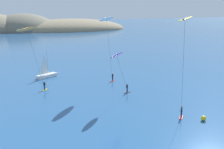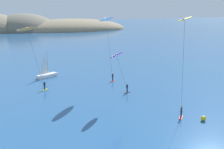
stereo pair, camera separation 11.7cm
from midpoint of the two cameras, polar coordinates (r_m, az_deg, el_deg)
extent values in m
ellipsoid|color=#6B6656|center=(192.66, -17.42, 8.55)|extent=(42.38, 43.35, 21.55)
ellipsoid|color=#84755B|center=(192.04, -8.35, 9.01)|extent=(76.42, 43.82, 14.41)
cube|color=white|center=(62.31, -13.01, -0.24)|extent=(4.88, 3.55, 0.70)
cone|color=white|center=(63.82, -11.36, 0.17)|extent=(2.21, 1.63, 0.67)
cylinder|color=#B2B2B7|center=(61.90, -12.94, 2.37)|extent=(0.12, 0.12, 5.00)
pyramid|color=white|center=(61.37, -13.57, 2.08)|extent=(1.61, 0.94, 4.25)
cylinder|color=#A5A5AD|center=(61.81, -13.47, 0.19)|extent=(1.61, 0.94, 0.08)
cube|color=#2D2D33|center=(49.99, 3.16, -3.69)|extent=(1.48, 1.13, 0.08)
cylinder|color=#192338|center=(49.86, 3.16, -3.21)|extent=(0.22, 0.22, 0.80)
cube|color=#192338|center=(49.66, 3.17, -2.44)|extent=(0.38, 0.38, 0.60)
sphere|color=#9E7051|center=(49.55, 3.18, -1.97)|extent=(0.22, 0.22, 0.22)
cylinder|color=black|center=(49.38, 3.04, -2.68)|extent=(0.41, 0.42, 0.04)
ellipsoid|color=purple|center=(43.37, 1.03, 3.97)|extent=(4.11, 4.06, 0.90)
cylinder|color=#7ACC42|center=(43.36, 1.03, 4.04)|extent=(3.30, 3.24, 0.16)
cylinder|color=#333338|center=(46.30, 2.10, 0.37)|extent=(3.55, 3.48, 6.48)
cube|color=red|center=(40.22, 13.91, -8.48)|extent=(1.33, 1.36, 0.08)
cylinder|color=#192338|center=(40.06, 13.95, -7.89)|extent=(0.22, 0.22, 0.80)
cube|color=#192338|center=(39.81, 14.01, -6.96)|extent=(0.38, 0.39, 0.60)
sphere|color=#9E7051|center=(39.67, 14.04, -6.39)|extent=(0.22, 0.22, 0.22)
cylinder|color=black|center=(39.52, 13.95, -7.29)|extent=(0.44, 0.40, 0.04)
ellipsoid|color=yellow|center=(33.50, 14.68, 10.87)|extent=(4.98, 5.28, 0.70)
cylinder|color=#1432E0|center=(33.50, 14.68, 10.95)|extent=(3.71, 4.10, 0.16)
cylinder|color=#333338|center=(36.07, 14.28, 0.96)|extent=(2.41, 2.68, 12.38)
cube|color=red|center=(57.72, 0.20, -1.30)|extent=(1.34, 1.35, 0.08)
cylinder|color=black|center=(57.60, 0.20, -0.88)|extent=(0.22, 0.22, 0.80)
cube|color=black|center=(57.43, 0.20, -0.20)|extent=(0.38, 0.38, 0.60)
sphere|color=beige|center=(57.33, 0.21, 0.20)|extent=(0.22, 0.22, 0.22)
cylinder|color=black|center=(57.14, 0.09, -0.40)|extent=(0.43, 0.41, 0.04)
ellipsoid|color=white|center=(52.60, -1.07, 11.21)|extent=(5.34, 5.52, 1.00)
cylinder|color=black|center=(52.60, -1.07, 11.27)|extent=(4.21, 4.42, 0.16)
cylinder|color=#333338|center=(54.60, -0.46, 5.11)|extent=(2.16, 2.27, 11.54)
cube|color=yellow|center=(52.97, -13.43, -3.05)|extent=(1.35, 1.34, 0.08)
cylinder|color=black|center=(52.85, -13.45, -2.60)|extent=(0.22, 0.22, 0.80)
cube|color=black|center=(52.67, -13.49, -1.87)|extent=(0.36, 0.39, 0.60)
sphere|color=beige|center=(52.56, -13.52, -1.42)|extent=(0.22, 0.22, 0.22)
cylinder|color=black|center=(52.40, -13.66, -2.09)|extent=(0.46, 0.36, 0.04)
ellipsoid|color=orange|center=(46.78, -16.83, 8.83)|extent=(4.64, 5.61, 0.79)
cylinder|color=#0F7FE5|center=(46.78, -16.83, 8.89)|extent=(3.62, 4.74, 0.16)
cylinder|color=#333338|center=(49.35, -15.14, 3.00)|extent=(2.70, 3.57, 10.31)
sphere|color=yellow|center=(39.93, 18.16, -8.45)|extent=(0.70, 0.70, 0.70)
camera|label=1|loc=(0.06, -89.93, 0.02)|focal=45.00mm
camera|label=2|loc=(0.06, 90.07, -0.02)|focal=45.00mm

